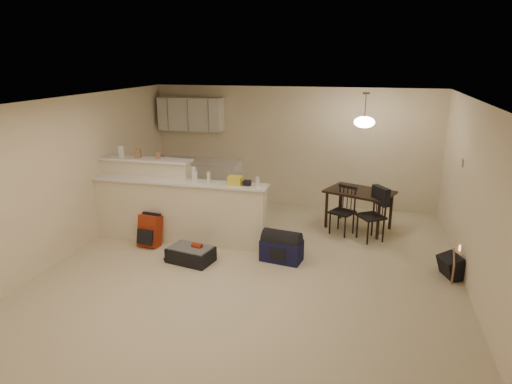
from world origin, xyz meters
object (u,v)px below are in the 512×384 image
(black_daypack, at_px, (452,267))
(suitcase, at_px, (191,255))
(dining_table, at_px, (359,195))
(dining_chair_far, at_px, (371,215))
(dining_chair_near, at_px, (342,211))
(pendant_lamp, at_px, (364,122))
(red_backpack, at_px, (150,231))
(navy_duffel, at_px, (282,250))

(black_daypack, bearing_deg, suitcase, 76.04)
(dining_table, bearing_deg, dining_chair_far, -45.94)
(dining_chair_near, bearing_deg, pendant_lamp, 79.35)
(black_daypack, bearing_deg, dining_chair_near, 30.96)
(dining_chair_far, xyz_separation_m, red_backpack, (-3.60, -1.15, -0.20))
(dining_chair_near, height_order, suitcase, dining_chair_near)
(black_daypack, bearing_deg, pendant_lamp, 19.01)
(dining_chair_near, relative_size, black_daypack, 2.41)
(pendant_lamp, bearing_deg, dining_chair_near, -127.60)
(suitcase, distance_m, black_daypack, 3.89)
(pendant_lamp, bearing_deg, dining_chair_far, -67.72)
(pendant_lamp, height_order, dining_chair_far, pendant_lamp)
(suitcase, height_order, navy_duffel, navy_duffel)
(dining_chair_near, bearing_deg, dining_table, 79.35)
(suitcase, xyz_separation_m, red_backpack, (-0.91, 0.44, 0.15))
(pendant_lamp, distance_m, black_daypack, 2.85)
(dining_table, distance_m, black_daypack, 2.24)
(dining_table, distance_m, dining_chair_near, 0.50)
(dining_chair_near, relative_size, navy_duffel, 1.39)
(red_backpack, distance_m, navy_duffel, 2.27)
(dining_table, xyz_separation_m, dining_chair_near, (-0.28, -0.36, -0.20))
(black_daypack, bearing_deg, dining_chair_far, 25.11)
(dining_chair_near, xyz_separation_m, black_daypack, (1.67, -1.33, -0.28))
(suitcase, bearing_deg, dining_chair_near, 50.65)
(suitcase, bearing_deg, red_backpack, 166.06)
(dining_table, bearing_deg, suitcase, -117.52)
(red_backpack, bearing_deg, black_daypack, 7.30)
(suitcase, height_order, red_backpack, red_backpack)
(dining_table, relative_size, black_daypack, 3.76)
(dining_table, distance_m, pendant_lamp, 1.35)
(pendant_lamp, xyz_separation_m, suitcase, (-2.48, -2.13, -1.87))
(navy_duffel, distance_m, black_daypack, 2.50)
(red_backpack, bearing_deg, pendant_lamp, 33.89)
(pendant_lamp, xyz_separation_m, dining_chair_near, (-0.28, -0.36, -1.55))
(navy_duffel, bearing_deg, black_daypack, 10.51)
(dining_chair_far, xyz_separation_m, navy_duffel, (-1.33, -1.20, -0.29))
(dining_chair_far, distance_m, black_daypack, 1.66)
(dining_chair_far, bearing_deg, pendant_lamp, 167.86)
(dining_table, distance_m, suitcase, 3.31)
(dining_chair_near, distance_m, suitcase, 2.84)
(pendant_lamp, relative_size, black_daypack, 1.71)
(red_backpack, xyz_separation_m, black_daypack, (4.77, 0.00, -0.10))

